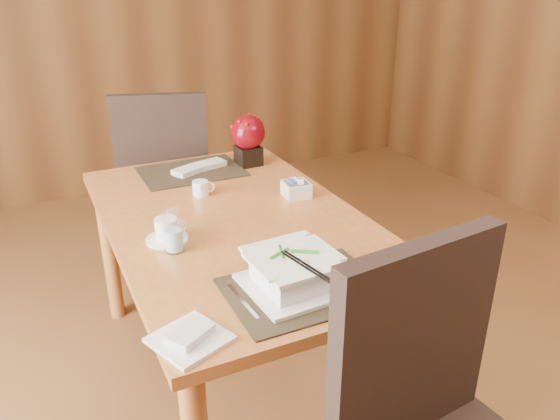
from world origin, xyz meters
name	(u,v)px	position (x,y,z in m)	size (l,w,h in m)	color
dining_table	(236,241)	(0.00, 0.60, 0.65)	(0.90, 1.50, 0.75)	#B46A32
placemat_near	(305,289)	(0.00, 0.05, 0.75)	(0.45, 0.33, 0.01)	black
placemat_far	(191,171)	(0.00, 1.15, 0.75)	(0.45, 0.33, 0.01)	black
soup_setting	(293,272)	(-0.03, 0.07, 0.80)	(0.28, 0.28, 0.11)	white
coffee_cup	(167,231)	(-0.28, 0.53, 0.79)	(0.14, 0.14, 0.08)	white
water_glass	(173,231)	(-0.27, 0.44, 0.82)	(0.06, 0.06, 0.14)	white
creamer_jug	(200,188)	(-0.05, 0.87, 0.78)	(0.08, 0.08, 0.06)	white
sugar_caddy	(296,189)	(0.30, 0.69, 0.78)	(0.10, 0.10, 0.06)	white
berry_decor	(248,137)	(0.28, 1.13, 0.88)	(0.16, 0.16, 0.24)	black
napkins_far	(201,167)	(0.05, 1.15, 0.77)	(0.26, 0.09, 0.02)	silver
bread_plate	(190,339)	(-0.37, -0.03, 0.76)	(0.17, 0.17, 0.01)	white
far_chair	(166,174)	(-0.01, 1.61, 0.59)	(0.61, 0.61, 1.05)	black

